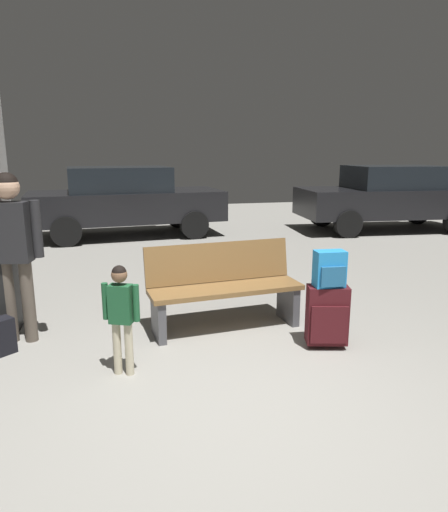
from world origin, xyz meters
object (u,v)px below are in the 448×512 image
object	(u,v)px
bench	(224,287)
suitcase	(327,315)
backpack_bright	(330,269)
child	(121,308)
parked_car_far	(125,200)
adult	(12,240)
parked_car_side	(389,196)

from	to	relation	value
bench	suitcase	size ratio (longest dim) A/B	2.72
backpack_bright	child	distance (m)	1.91
bench	suitcase	world-z (taller)	bench
child	parked_car_far	bearing A→B (deg)	88.10
bench	child	xyz separation A→B (m)	(-1.07, -0.84, 0.14)
adult	child	bearing A→B (deg)	-44.17
parked_car_far	suitcase	bearing A→B (deg)	-75.47
parked_car_side	parked_car_far	size ratio (longest dim) A/B	1.00
adult	parked_car_far	world-z (taller)	adult
child	parked_car_far	world-z (taller)	parked_car_far
suitcase	child	size ratio (longest dim) A/B	0.64
bench	child	distance (m)	1.36
suitcase	backpack_bright	distance (m)	0.45
suitcase	parked_car_far	world-z (taller)	parked_car_far
bench	parked_car_far	xyz separation A→B (m)	(-0.85, 5.75, 0.36)
child	adult	world-z (taller)	adult
bench	parked_car_side	size ratio (longest dim) A/B	0.39
child	parked_car_side	xyz separation A→B (m)	(6.29, 5.95, 0.22)
parked_car_far	child	bearing A→B (deg)	-91.90
suitcase	parked_car_side	world-z (taller)	parked_car_side
suitcase	parked_car_far	bearing A→B (deg)	104.53
suitcase	parked_car_side	distance (m)	7.32
suitcase	child	xyz separation A→B (m)	(-1.90, -0.10, 0.26)
adult	parked_car_side	world-z (taller)	adult
bench	parked_car_far	size ratio (longest dim) A/B	0.39
suitcase	backpack_bright	world-z (taller)	backpack_bright
suitcase	adult	size ratio (longest dim) A/B	0.37
backpack_bright	child	size ratio (longest dim) A/B	0.36
bench	adult	world-z (taller)	adult
bench	parked_car_far	bearing A→B (deg)	98.41
adult	parked_car_far	bearing A→B (deg)	78.16
backpack_bright	parked_car_far	world-z (taller)	parked_car_far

